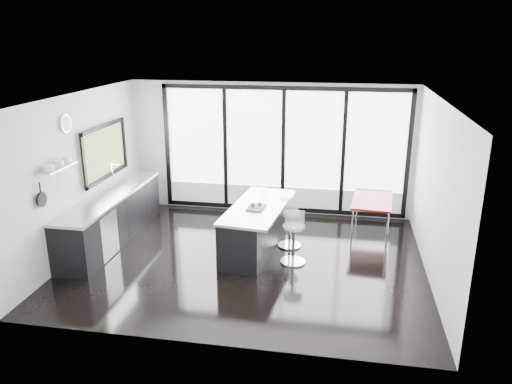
% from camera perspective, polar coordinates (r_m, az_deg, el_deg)
% --- Properties ---
extents(floor, '(6.00, 5.00, 0.00)m').
position_cam_1_polar(floor, '(8.76, -1.00, -7.74)').
color(floor, black).
rests_on(floor, ground).
extents(ceiling, '(6.00, 5.00, 0.00)m').
position_cam_1_polar(ceiling, '(7.96, -1.11, 10.75)').
color(ceiling, white).
rests_on(ceiling, wall_back).
extents(wall_back, '(6.00, 0.09, 2.80)m').
position_cam_1_polar(wall_back, '(10.59, 2.98, 4.14)').
color(wall_back, silver).
rests_on(wall_back, ground).
extents(wall_front, '(6.00, 0.00, 2.80)m').
position_cam_1_polar(wall_front, '(5.97, -5.71, -5.84)').
color(wall_front, silver).
rests_on(wall_front, ground).
extents(wall_left, '(0.26, 5.00, 2.80)m').
position_cam_1_polar(wall_left, '(9.46, -18.72, 3.33)').
color(wall_left, silver).
rests_on(wall_left, ground).
extents(wall_right, '(0.00, 5.00, 2.80)m').
position_cam_1_polar(wall_right, '(8.24, 19.89, -0.07)').
color(wall_right, silver).
rests_on(wall_right, ground).
extents(counter_cabinets, '(0.69, 3.24, 1.36)m').
position_cam_1_polar(counter_cabinets, '(9.75, -16.17, -2.77)').
color(counter_cabinets, black).
rests_on(counter_cabinets, floor).
extents(island, '(1.11, 2.19, 1.12)m').
position_cam_1_polar(island, '(8.96, -0.17, -4.07)').
color(island, black).
rests_on(island, floor).
extents(bar_stool_near, '(0.44, 0.44, 0.69)m').
position_cam_1_polar(bar_stool_near, '(8.54, 4.29, -5.94)').
color(bar_stool_near, silver).
rests_on(bar_stool_near, floor).
extents(bar_stool_far, '(0.52, 0.52, 0.68)m').
position_cam_1_polar(bar_stool_far, '(9.17, 3.88, -4.22)').
color(bar_stool_far, silver).
rests_on(bar_stool_far, floor).
extents(red_table, '(0.85, 1.35, 0.69)m').
position_cam_1_polar(red_table, '(10.03, 13.04, -2.66)').
color(red_table, maroon).
rests_on(red_table, floor).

